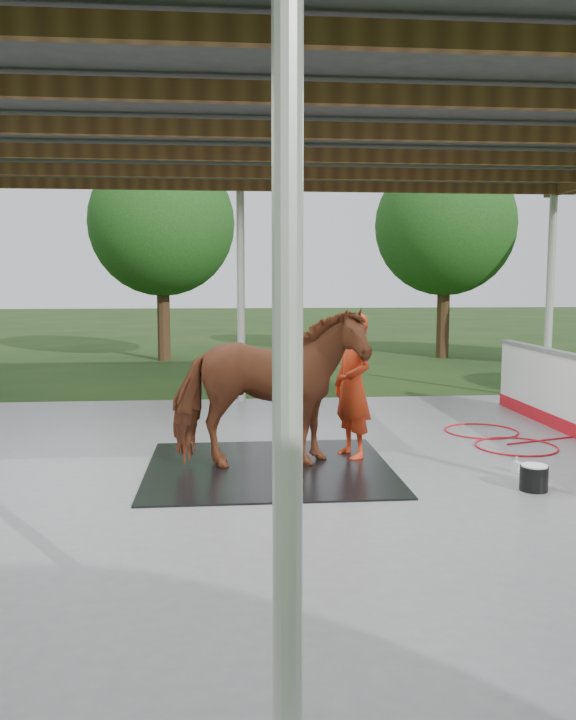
{
  "coord_description": "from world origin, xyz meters",
  "views": [
    {
      "loc": [
        -0.28,
        -7.81,
        2.22
      ],
      "look_at": [
        0.48,
        0.62,
        1.26
      ],
      "focal_mm": 35.0,
      "sensor_mm": 36.0,
      "label": 1
    }
  ],
  "objects": [
    {
      "name": "ground",
      "position": [
        0.0,
        0.0,
        0.0
      ],
      "size": [
        100.0,
        100.0,
        0.0
      ],
      "primitive_type": "plane",
      "color": "#1E3814"
    },
    {
      "name": "concrete_slab",
      "position": [
        0.0,
        0.0,
        0.03
      ],
      "size": [
        12.0,
        10.0,
        0.05
      ],
      "primitive_type": "cube",
      "color": "slate",
      "rests_on": "ground"
    },
    {
      "name": "pavilion_structure",
      "position": [
        0.0,
        -0.0,
        3.97
      ],
      "size": [
        12.6,
        10.6,
        4.05
      ],
      "color": "beige",
      "rests_on": "ground"
    },
    {
      "name": "tree_belt",
      "position": [
        0.3,
        0.9,
        3.79
      ],
      "size": [
        28.0,
        28.0,
        5.8
      ],
      "color": "#382314",
      "rests_on": "ground"
    },
    {
      "name": "rubber_mat",
      "position": [
        0.21,
        0.12,
        0.06
      ],
      "size": [
        2.81,
        2.63,
        0.02
      ],
      "primitive_type": "cube",
      "color": "black",
      "rests_on": "concrete_slab"
    },
    {
      "name": "horse",
      "position": [
        0.21,
        0.12,
        1.0
      ],
      "size": [
        2.26,
        1.16,
        1.85
      ],
      "primitive_type": "imported",
      "rotation": [
        0.0,
        0.0,
        1.64
      ],
      "color": "brown",
      "rests_on": "rubber_mat"
    },
    {
      "name": "handler",
      "position": [
        1.27,
        0.58,
        0.94
      ],
      "size": [
        0.64,
        0.76,
        1.79
      ],
      "primitive_type": "imported",
      "rotation": [
        0.0,
        0.0,
        -1.19
      ],
      "color": "red",
      "rests_on": "concrete_slab"
    },
    {
      "name": "wash_bucket",
      "position": [
        2.9,
        -0.97,
        0.19
      ],
      "size": [
        0.29,
        0.29,
        0.27
      ],
      "color": "black",
      "rests_on": "concrete_slab"
    },
    {
      "name": "soap_bottle_b",
      "position": [
        3.01,
        -0.29,
        0.14
      ],
      "size": [
        0.12,
        0.12,
        0.18
      ],
      "primitive_type": "imported",
      "rotation": [
        0.0,
        0.0,
        -0.82
      ],
      "color": "#338CD8",
      "rests_on": "concrete_slab"
    },
    {
      "name": "hose_coil",
      "position": [
        3.47,
        1.36,
        0.06
      ],
      "size": [
        2.05,
        2.02,
        0.02
      ],
      "color": "#B70D1B",
      "rests_on": "concrete_slab"
    }
  ]
}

